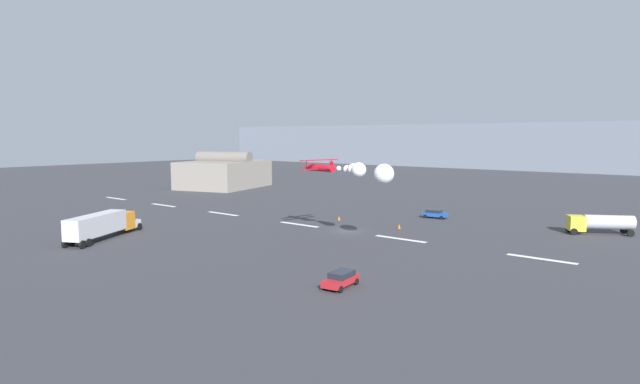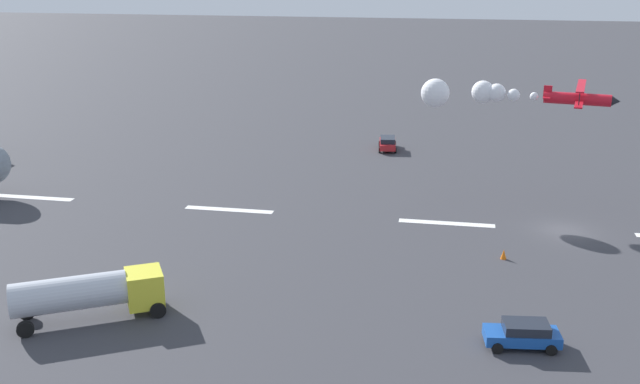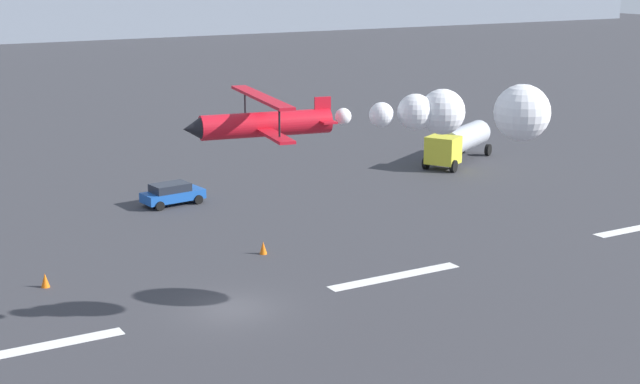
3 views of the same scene
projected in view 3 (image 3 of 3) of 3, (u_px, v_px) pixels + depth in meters
The scene contains 8 objects.
ground_plane at pixel (233, 309), 45.10m from camera, with size 440.00×440.00×0.00m, color #38383D.
runway_stripe_3 at pixel (33, 348), 40.48m from camera, with size 8.00×0.90×0.01m, color white.
runway_stripe_4 at pixel (395, 276), 49.72m from camera, with size 8.00×0.90×0.01m, color white.
stunt_biplane_red at pixel (441, 114), 40.52m from camera, with size 16.67×6.85×2.66m.
fuel_tanker_truck at pixel (459, 142), 77.61m from camera, with size 9.01×6.64×2.90m.
airport_staff_sedan at pixel (172, 193), 64.18m from camera, with size 4.43×2.43×1.52m.
traffic_cone_near at pixel (45, 280), 48.01m from camera, with size 0.44×0.44×0.75m, color orange.
traffic_cone_far at pixel (263, 248), 53.46m from camera, with size 0.44×0.44×0.75m, color orange.
Camera 3 is at (-17.53, -38.84, 16.36)m, focal length 52.34 mm.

